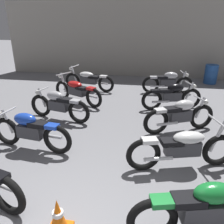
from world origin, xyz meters
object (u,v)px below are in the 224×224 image
object	(u,v)px
motorcycle_left_row_1	(30,130)
motorcycle_right_row_4	(168,82)
motorcycle_right_row_1	(183,147)
motorcycle_right_row_3	(172,96)
motorcycle_left_row_4	(89,80)
motorcycle_right_row_0	(204,209)
traffic_cone	(58,217)
motorcycle_left_row_2	(59,105)
oil_drum	(211,74)
motorcycle_right_row_2	(180,115)
motorcycle_left_row_3	(77,90)

from	to	relation	value
motorcycle_left_row_1	motorcycle_right_row_4	size ratio (longest dim) A/B	1.00
motorcycle_right_row_1	motorcycle_right_row_3	bearing A→B (deg)	89.67
motorcycle_left_row_4	motorcycle_right_row_0	bearing A→B (deg)	-62.91
motorcycle_right_row_1	traffic_cone	size ratio (longest dim) A/B	3.92
motorcycle_left_row_2	motorcycle_right_row_0	xyz separation A→B (m)	(3.31, -3.35, 0.00)
motorcycle_left_row_2	motorcycle_right_row_3	bearing A→B (deg)	23.35
motorcycle_right_row_3	oil_drum	bearing A→B (deg)	61.70
motorcycle_left_row_2	motorcycle_left_row_4	bearing A→B (deg)	88.96
motorcycle_left_row_1	oil_drum	world-z (taller)	motorcycle_left_row_1
motorcycle_left_row_4	motorcycle_right_row_4	distance (m)	3.15
motorcycle_right_row_0	traffic_cone	distance (m)	1.90
motorcycle_left_row_4	traffic_cone	size ratio (longest dim) A/B	3.98
motorcycle_right_row_1	traffic_cone	world-z (taller)	motorcycle_right_row_1
traffic_cone	motorcycle_left_row_4	bearing A→B (deg)	101.82
motorcycle_right_row_2	motorcycle_right_row_4	xyz separation A→B (m)	(-0.13, 3.35, 0.00)
motorcycle_left_row_1	motorcycle_right_row_0	size ratio (longest dim) A/B	1.02
motorcycle_right_row_0	motorcycle_left_row_2	bearing A→B (deg)	134.68
motorcycle_left_row_2	motorcycle_right_row_3	world-z (taller)	same
motorcycle_right_row_4	oil_drum	world-z (taller)	motorcycle_right_row_4
motorcycle_left_row_3	motorcycle_right_row_4	distance (m)	3.57
motorcycle_right_row_2	motorcycle_right_row_3	world-z (taller)	same
motorcycle_left_row_2	oil_drum	xyz separation A→B (m)	(5.21, 5.05, -0.03)
motorcycle_right_row_2	motorcycle_right_row_0	bearing A→B (deg)	-90.43
motorcycle_left_row_2	oil_drum	bearing A→B (deg)	44.10
motorcycle_right_row_1	motorcycle_right_row_4	bearing A→B (deg)	90.25
motorcycle_left_row_4	motorcycle_left_row_1	bearing A→B (deg)	-90.48
motorcycle_right_row_3	traffic_cone	size ratio (longest dim) A/B	3.55
motorcycle_left_row_1	motorcycle_left_row_3	bearing A→B (deg)	89.01
motorcycle_right_row_1	motorcycle_right_row_3	world-z (taller)	motorcycle_right_row_1
motorcycle_right_row_2	oil_drum	world-z (taller)	motorcycle_right_row_2
motorcycle_left_row_1	motorcycle_right_row_1	world-z (taller)	motorcycle_right_row_1
motorcycle_left_row_1	motorcycle_right_row_4	xyz separation A→B (m)	(3.19, 4.81, 0.00)
motorcycle_left_row_4	oil_drum	size ratio (longest dim) A/B	2.53
motorcycle_left_row_3	motorcycle_left_row_4	distance (m)	1.56
motorcycle_left_row_3	motorcycle_right_row_4	world-z (taller)	motorcycle_left_row_3
motorcycle_right_row_3	oil_drum	xyz separation A→B (m)	(1.97, 3.65, -0.03)
motorcycle_right_row_1	motorcycle_left_row_2	bearing A→B (deg)	150.81
traffic_cone	motorcycle_right_row_3	bearing A→B (deg)	70.12
motorcycle_left_row_4	motorcycle_right_row_2	distance (m)	4.58
oil_drum	traffic_cone	world-z (taller)	oil_drum
motorcycle_right_row_1	motorcycle_right_row_4	xyz separation A→B (m)	(-0.02, 4.96, 0.01)
traffic_cone	motorcycle_left_row_3	bearing A→B (deg)	105.16
oil_drum	traffic_cone	xyz separation A→B (m)	(-3.77, -8.65, -0.17)
motorcycle_right_row_3	motorcycle_right_row_4	world-z (taller)	same
motorcycle_right_row_3	oil_drum	size ratio (longest dim) A/B	2.26
motorcycle_left_row_4	motorcycle_right_row_4	world-z (taller)	motorcycle_left_row_4
motorcycle_right_row_0	motorcycle_right_row_1	bearing A→B (deg)	93.05
motorcycle_left_row_1	motorcycle_right_row_1	distance (m)	3.22
motorcycle_right_row_2	motorcycle_right_row_4	size ratio (longest dim) A/B	0.93
motorcycle_left_row_3	motorcycle_right_row_2	world-z (taller)	motorcycle_left_row_3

